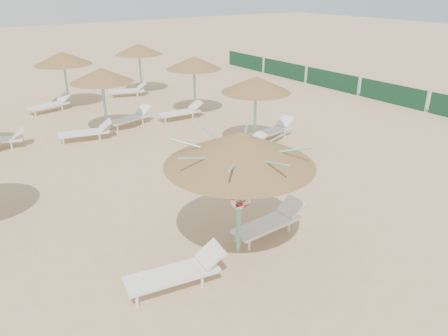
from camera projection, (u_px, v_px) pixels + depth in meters
ground at (252, 245)px, 10.41m from camera, size 120.00×120.00×0.00m
main_palapa at (240, 149)px, 9.18m from camera, size 3.26×3.26×2.92m
lounger_main_a at (178, 272)px, 8.88m from camera, size 2.13×0.97×0.75m
lounger_main_b at (271, 221)px, 10.75m from camera, size 1.99×0.66×0.72m
palapa_field at (80, 76)px, 17.46m from camera, size 14.15×13.48×2.70m
windbreak_fence at (332, 80)px, 25.14m from camera, size 0.08×19.84×1.10m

